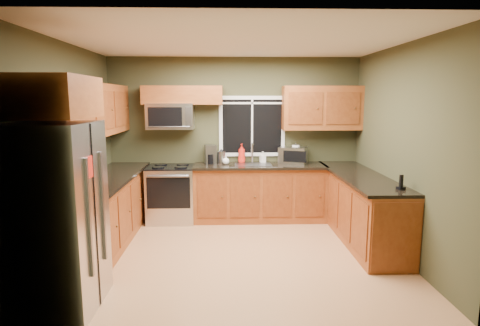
{
  "coord_description": "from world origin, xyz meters",
  "views": [
    {
      "loc": [
        -0.12,
        -5.02,
        2.01
      ],
      "look_at": [
        0.05,
        0.35,
        1.15
      ],
      "focal_mm": 30.0,
      "sensor_mm": 36.0,
      "label": 1
    }
  ],
  "objects": [
    {
      "name": "base_cabinets_left",
      "position": [
        -1.8,
        0.48,
        0.45
      ],
      "size": [
        0.6,
        2.65,
        0.9
      ],
      "primitive_type": "cube",
      "color": "brown",
      "rests_on": "ground"
    },
    {
      "name": "upper_cabinets_left",
      "position": [
        -1.94,
        0.48,
        1.86
      ],
      "size": [
        0.33,
        2.65,
        0.72
      ],
      "primitive_type": "cube",
      "color": "brown",
      "rests_on": "left_wall"
    },
    {
      "name": "upper_cabinets_back_left",
      "position": [
        -0.85,
        1.64,
        2.07
      ],
      "size": [
        1.3,
        0.33,
        0.3
      ],
      "primitive_type": "cube",
      "color": "brown",
      "rests_on": "back_wall"
    },
    {
      "name": "left_wall",
      "position": [
        -2.1,
        0.0,
        1.35
      ],
      "size": [
        0.0,
        3.6,
        3.6
      ],
      "primitive_type": "plane",
      "rotation": [
        1.57,
        0.0,
        1.57
      ],
      "color": "#3A3A23",
      "rests_on": "ground"
    },
    {
      "name": "upper_cabinet_over_fridge",
      "position": [
        -1.74,
        -1.3,
        2.03
      ],
      "size": [
        0.72,
        0.9,
        0.38
      ],
      "primitive_type": "cube",
      "color": "brown",
      "rests_on": "left_wall"
    },
    {
      "name": "base_cabinets_back",
      "position": [
        0.42,
        1.5,
        0.45
      ],
      "size": [
        2.17,
        0.6,
        0.9
      ],
      "primitive_type": "cube",
      "color": "brown",
      "rests_on": "ground"
    },
    {
      "name": "paper_towel_roll",
      "position": [
        1.04,
        1.68,
        1.09
      ],
      "size": [
        0.14,
        0.14,
        0.33
      ],
      "color": "white",
      "rests_on": "countertop_back"
    },
    {
      "name": "coffee_maker",
      "position": [
        -0.4,
        1.64,
        1.08
      ],
      "size": [
        0.22,
        0.27,
        0.31
      ],
      "color": "slate",
      "rests_on": "countertop_back"
    },
    {
      "name": "soap_bottle_a",
      "position": [
        0.12,
        1.69,
        1.1
      ],
      "size": [
        0.16,
        0.16,
        0.32
      ],
      "primitive_type": "imported",
      "rotation": [
        0.0,
        0.0,
        -0.32
      ],
      "color": "red",
      "rests_on": "countertop_back"
    },
    {
      "name": "floor",
      "position": [
        0.0,
        0.0,
        0.0
      ],
      "size": [
        4.2,
        4.2,
        0.0
      ],
      "primitive_type": "plane",
      "color": "#BA7F51",
      "rests_on": "ground"
    },
    {
      "name": "back_wall",
      "position": [
        0.0,
        1.8,
        1.35
      ],
      "size": [
        4.2,
        0.0,
        4.2
      ],
      "primitive_type": "plane",
      "rotation": [
        1.57,
        0.0,
        0.0
      ],
      "color": "#3A3A23",
      "rests_on": "ground"
    },
    {
      "name": "front_wall",
      "position": [
        0.0,
        -1.8,
        1.35
      ],
      "size": [
        4.2,
        0.0,
        4.2
      ],
      "primitive_type": "plane",
      "rotation": [
        -1.57,
        0.0,
        0.0
      ],
      "color": "#3A3A23",
      "rests_on": "ground"
    },
    {
      "name": "refrigerator",
      "position": [
        -1.74,
        -1.3,
        0.9
      ],
      "size": [
        0.74,
        0.9,
        1.8
      ],
      "color": "#B7B7BC",
      "rests_on": "ground"
    },
    {
      "name": "window",
      "position": [
        0.3,
        1.78,
        1.55
      ],
      "size": [
        1.12,
        0.03,
        1.02
      ],
      "color": "white",
      "rests_on": "back_wall"
    },
    {
      "name": "countertop_back",
      "position": [
        0.42,
        1.48,
        0.92
      ],
      "size": [
        2.17,
        0.65,
        0.04
      ],
      "primitive_type": "cube",
      "color": "black",
      "rests_on": "base_cabinets_back"
    },
    {
      "name": "microwave",
      "position": [
        -1.05,
        1.61,
        1.73
      ],
      "size": [
        0.76,
        0.41,
        0.42
      ],
      "color": "#B7B7BC",
      "rests_on": "back_wall"
    },
    {
      "name": "cordless_phone",
      "position": [
        1.95,
        -0.4,
        0.99
      ],
      "size": [
        0.1,
        0.1,
        0.18
      ],
      "color": "black",
      "rests_on": "countertop_peninsula"
    },
    {
      "name": "toaster_oven",
      "position": [
        0.98,
        1.6,
        1.08
      ],
      "size": [
        0.53,
        0.48,
        0.28
      ],
      "color": "#B7B7BC",
      "rests_on": "countertop_back"
    },
    {
      "name": "soap_bottle_b",
      "position": [
        0.48,
        1.7,
        1.03
      ],
      "size": [
        0.11,
        0.11,
        0.19
      ],
      "primitive_type": "imported",
      "rotation": [
        0.0,
        0.0,
        0.35
      ],
      "color": "white",
      "rests_on": "countertop_back"
    },
    {
      "name": "right_wall",
      "position": [
        2.1,
        0.0,
        1.35
      ],
      "size": [
        0.0,
        3.6,
        3.6
      ],
      "primitive_type": "plane",
      "rotation": [
        1.57,
        0.0,
        -1.57
      ],
      "color": "#3A3A23",
      "rests_on": "ground"
    },
    {
      "name": "countertop_peninsula",
      "position": [
        1.78,
        0.55,
        0.92
      ],
      "size": [
        0.65,
        2.5,
        0.04
      ],
      "primitive_type": "cube",
      "color": "black",
      "rests_on": "base_cabinets_peninsula"
    },
    {
      "name": "kettle",
      "position": [
        -0.22,
        1.65,
        1.05
      ],
      "size": [
        0.15,
        0.15,
        0.24
      ],
      "color": "#B7B7BC",
      "rests_on": "countertop_back"
    },
    {
      "name": "ceiling",
      "position": [
        0.0,
        0.0,
        2.7
      ],
      "size": [
        4.2,
        4.2,
        0.0
      ],
      "primitive_type": "plane",
      "rotation": [
        3.14,
        0.0,
        0.0
      ],
      "color": "white",
      "rests_on": "back_wall"
    },
    {
      "name": "range",
      "position": [
        -1.05,
        1.47,
        0.47
      ],
      "size": [
        0.76,
        0.69,
        0.94
      ],
      "color": "#B7B7BC",
      "rests_on": "ground"
    },
    {
      "name": "upper_cabinets_back_right",
      "position": [
        1.45,
        1.64,
        1.86
      ],
      "size": [
        1.3,
        0.33,
        0.72
      ],
      "primitive_type": "cube",
      "color": "brown",
      "rests_on": "back_wall"
    },
    {
      "name": "countertop_left",
      "position": [
        -1.78,
        0.48,
        0.92
      ],
      "size": [
        0.65,
        2.65,
        0.04
      ],
      "primitive_type": "cube",
      "color": "black",
      "rests_on": "base_cabinets_left"
    },
    {
      "name": "sink",
      "position": [
        0.3,
        1.49,
        0.95
      ],
      "size": [
        0.6,
        0.42,
        0.36
      ],
      "color": "slate",
      "rests_on": "countertop_back"
    },
    {
      "name": "base_cabinets_peninsula",
      "position": [
        1.8,
        0.54,
        0.45
      ],
      "size": [
        0.6,
        2.52,
        0.9
      ],
      "color": "brown",
      "rests_on": "ground"
    },
    {
      "name": "soap_bottle_c",
      "position": [
        -0.15,
        1.53,
        1.01
      ],
      "size": [
        0.15,
        0.15,
        0.15
      ],
      "primitive_type": "imported",
      "rotation": [
        0.0,
        0.0,
        0.32
      ],
      "color": "white",
      "rests_on": "countertop_back"
    }
  ]
}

